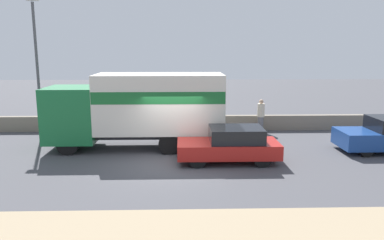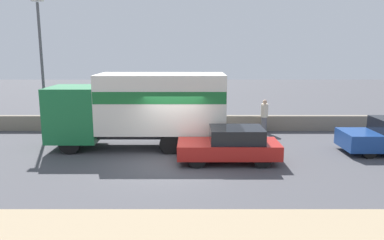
{
  "view_description": "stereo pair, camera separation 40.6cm",
  "coord_description": "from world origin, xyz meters",
  "px_view_note": "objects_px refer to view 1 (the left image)",
  "views": [
    {
      "loc": [
        0.35,
        -13.99,
        4.45
      ],
      "look_at": [
        0.8,
        1.37,
        1.49
      ],
      "focal_mm": 35.0,
      "sensor_mm": 36.0,
      "label": 1
    },
    {
      "loc": [
        0.76,
        -14.0,
        4.45
      ],
      "look_at": [
        0.8,
        1.37,
        1.49
      ],
      "focal_mm": 35.0,
      "sensor_mm": 36.0,
      "label": 2
    }
  ],
  "objects_px": {
    "car_hatchback": "(230,145)",
    "pedestrian": "(261,115)",
    "box_truck": "(141,106)",
    "street_lamp": "(36,57)"
  },
  "relations": [
    {
      "from": "street_lamp",
      "to": "pedestrian",
      "type": "xyz_separation_m",
      "value": [
        11.55,
        0.22,
        -3.1
      ]
    },
    {
      "from": "street_lamp",
      "to": "car_hatchback",
      "type": "distance_m",
      "value": 11.04
    },
    {
      "from": "street_lamp",
      "to": "car_hatchback",
      "type": "height_order",
      "value": "street_lamp"
    },
    {
      "from": "car_hatchback",
      "to": "pedestrian",
      "type": "relative_size",
      "value": 2.25
    },
    {
      "from": "box_truck",
      "to": "car_hatchback",
      "type": "bearing_deg",
      "value": 149.65
    },
    {
      "from": "pedestrian",
      "to": "car_hatchback",
      "type": "bearing_deg",
      "value": -113.7
    },
    {
      "from": "box_truck",
      "to": "street_lamp",
      "type": "bearing_deg",
      "value": -27.7
    },
    {
      "from": "box_truck",
      "to": "pedestrian",
      "type": "xyz_separation_m",
      "value": [
        6.06,
        3.11,
        -1.0
      ]
    },
    {
      "from": "pedestrian",
      "to": "box_truck",
      "type": "bearing_deg",
      "value": -152.87
    },
    {
      "from": "street_lamp",
      "to": "box_truck",
      "type": "relative_size",
      "value": 0.89
    }
  ]
}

